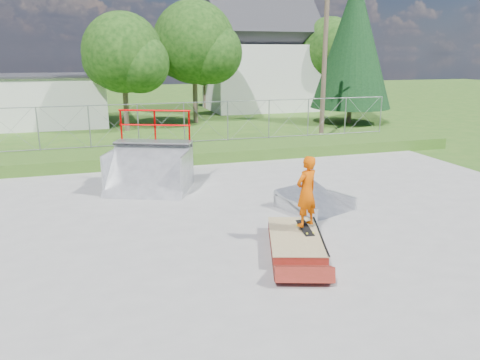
% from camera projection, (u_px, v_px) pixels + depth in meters
% --- Properties ---
extents(ground, '(120.00, 120.00, 0.00)m').
position_uv_depth(ground, '(266.00, 239.00, 11.33)').
color(ground, '#30611B').
rests_on(ground, ground).
extents(concrete_pad, '(20.00, 16.00, 0.04)m').
position_uv_depth(concrete_pad, '(266.00, 239.00, 11.33)').
color(concrete_pad, gray).
rests_on(concrete_pad, ground).
extents(grass_berm, '(24.00, 3.00, 0.50)m').
position_uv_depth(grass_berm, '(189.00, 153.00, 20.03)').
color(grass_berm, '#30611B').
rests_on(grass_berm, ground).
extents(grind_box, '(1.85, 2.64, 0.36)m').
position_uv_depth(grind_box, '(295.00, 242.00, 10.71)').
color(grind_box, maroon).
rests_on(grind_box, concrete_pad).
extents(quarter_pipe, '(3.17, 2.95, 2.54)m').
position_uv_depth(quarter_pipe, '(147.00, 153.00, 14.93)').
color(quarter_pipe, '#94959B').
rests_on(quarter_pipe, concrete_pad).
extents(flat_bank_ramp, '(2.19, 2.25, 0.51)m').
position_uv_depth(flat_bank_ramp, '(315.00, 201.00, 13.43)').
color(flat_bank_ramp, '#94959B').
rests_on(flat_bank_ramp, concrete_pad).
extents(skateboard, '(0.30, 0.81, 0.13)m').
position_uv_depth(skateboard, '(305.00, 228.00, 10.94)').
color(skateboard, black).
rests_on(skateboard, grind_box).
extents(skater, '(0.71, 0.60, 1.65)m').
position_uv_depth(skater, '(306.00, 195.00, 10.72)').
color(skater, '#D84F00').
rests_on(skater, grind_box).
extents(chain_link_fence, '(20.00, 0.06, 1.80)m').
position_uv_depth(chain_link_fence, '(184.00, 123.00, 20.65)').
color(chain_link_fence, gray).
rests_on(chain_link_fence, grass_berm).
extents(utility_building_flat, '(10.00, 6.00, 3.00)m').
position_uv_depth(utility_building_flat, '(22.00, 101.00, 28.96)').
color(utility_building_flat, silver).
rests_on(utility_building_flat, ground).
extents(gable_house, '(8.40, 6.08, 8.94)m').
position_uv_depth(gable_house, '(260.00, 60.00, 36.87)').
color(gable_house, silver).
rests_on(gable_house, ground).
extents(utility_pole, '(0.24, 0.24, 8.00)m').
position_uv_depth(utility_pole, '(325.00, 61.00, 23.49)').
color(utility_pole, brown).
rests_on(utility_pole, ground).
extents(tree_left_near, '(4.76, 4.48, 6.65)m').
position_uv_depth(tree_left_near, '(128.00, 56.00, 26.18)').
color(tree_left_near, brown).
rests_on(tree_left_near, ground).
extents(tree_center, '(5.44, 5.12, 7.60)m').
position_uv_depth(tree_center, '(199.00, 46.00, 29.13)').
color(tree_center, brown).
rests_on(tree_center, ground).
extents(tree_right_far, '(5.10, 4.80, 7.12)m').
position_uv_depth(tree_right_far, '(333.00, 51.00, 36.18)').
color(tree_right_far, brown).
rests_on(tree_right_far, ground).
extents(tree_back_mid, '(4.08, 3.84, 5.70)m').
position_uv_depth(tree_back_mid, '(208.00, 63.00, 37.56)').
color(tree_back_mid, brown).
rests_on(tree_back_mid, ground).
extents(conifer_tree, '(5.04, 5.04, 9.10)m').
position_uv_depth(conifer_tree, '(353.00, 42.00, 29.11)').
color(conifer_tree, brown).
rests_on(conifer_tree, ground).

